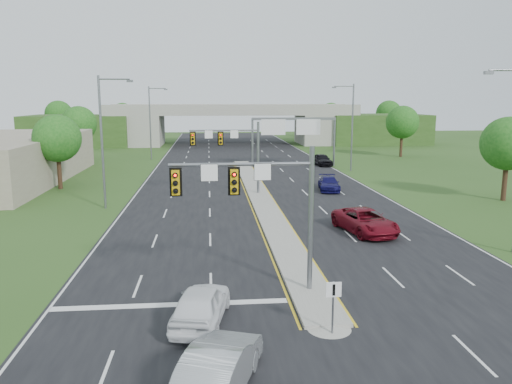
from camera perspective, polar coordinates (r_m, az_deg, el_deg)
The scene contains 26 objects.
ground at distance 24.52m, azimuth 6.10°, elevation -11.26°, with size 240.00×240.00×0.00m, color #2A491A.
road at distance 58.20m, azimuth -0.72°, elevation 1.57°, with size 24.00×160.00×0.02m, color black.
median at distance 46.41m, azimuth 0.49°, elevation -0.62°, with size 2.00×54.00×0.16m, color gray.
median_nose at distance 20.91m, azimuth 8.35°, elevation -15.02°, with size 2.00×2.00×0.16m, color gray.
lane_markings at distance 52.16m, azimuth -0.84°, elevation 0.54°, with size 23.72×160.00×0.01m.
signal_mast_near at distance 22.77m, azimuth 0.78°, elevation -0.49°, with size 6.62×0.60×7.00m.
signal_mast_far at distance 47.48m, azimuth -2.47°, elevation 5.27°, with size 6.62×0.60×7.00m.
keep_right_sign at distance 19.87m, azimuth 8.83°, elevation -11.97°, with size 0.60×0.13×2.20m.
sign_gantry at distance 68.28m, azimuth 4.22°, elevation 7.29°, with size 11.58×0.44×6.67m.
overpass at distance 102.55m, azimuth -2.80°, elevation 7.44°, with size 80.00×14.00×8.10m.
lightpole_l_mid at distance 43.27m, azimuth -16.98°, elevation 6.14°, with size 2.85×0.25×11.00m.
lightpole_l_far at distance 77.83m, azimuth -11.87°, elevation 8.13°, with size 2.85×0.25×11.00m.
lightpole_r_far at distance 64.90m, azimuth 10.78°, elevation 7.73°, with size 2.85×0.25×11.00m.
tree_l_near at distance 54.63m, azimuth -21.78°, elevation 5.70°, with size 4.80×4.80×7.60m.
tree_l_mid at distance 79.75m, azimuth -19.58°, elevation 7.37°, with size 5.20×5.20×8.12m.
tree_r_near at distance 50.16m, azimuth 26.86°, elevation 4.95°, with size 4.80×4.80×7.60m.
tree_r_mid at distance 83.24m, azimuth 16.38°, elevation 7.66°, with size 5.20×5.20×8.12m.
tree_back_a at distance 121.02m, azimuth -21.61°, elevation 8.27°, with size 6.00×6.00×8.85m.
tree_back_b at distance 117.94m, azimuth -14.99°, elevation 8.45°, with size 5.60×5.60×8.32m.
tree_back_c at distance 119.83m, azimuth 8.55°, elevation 8.72°, with size 5.60×5.60×8.32m.
tree_back_d at distance 123.92m, azimuth 14.92°, elevation 8.69°, with size 6.00×6.00×8.85m.
car_white at distance 21.05m, azimuth -6.31°, elevation -12.61°, with size 1.90×4.73×1.61m, color white.
car_silver at distance 16.57m, azimuth -4.27°, elevation -19.37°, with size 1.72×4.92×1.62m, color #A6AAAD.
car_far_a at distance 35.19m, azimuth 12.37°, elevation -3.26°, with size 2.71×5.88×1.63m, color maroon.
car_far_b at distance 50.85m, azimuth 8.33°, elevation 0.96°, with size 1.95×4.79×1.39m, color #0C0B42.
car_far_c at distance 70.17m, azimuth 7.57°, elevation 3.69°, with size 1.90×4.73×1.61m, color black.
Camera 1 is at (-4.67, -22.29, 9.08)m, focal length 35.00 mm.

